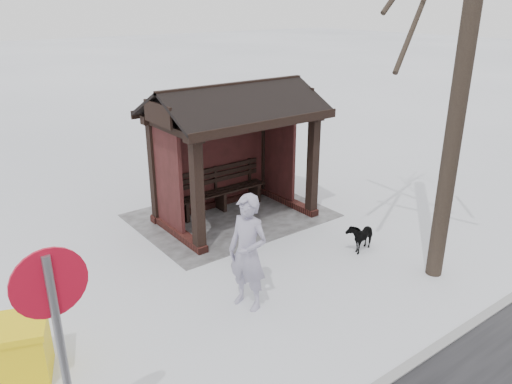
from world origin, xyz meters
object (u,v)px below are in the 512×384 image
dog (360,235)px  grit_bin (6,353)px  bus_shelter (230,125)px  road_sign (57,325)px  pedestrian (248,253)px

dog → grit_bin: (6.48, -0.26, 0.12)m
bus_shelter → dog: bus_shelter is taller
bus_shelter → road_sign: (5.09, 4.64, -0.26)m
bus_shelter → grit_bin: size_ratio=2.82×
bus_shelter → dog: size_ratio=5.03×
pedestrian → road_sign: road_sign is taller
grit_bin → road_sign: road_sign is taller
bus_shelter → pedestrian: size_ratio=1.86×
pedestrian → road_sign: 3.72m
grit_bin → bus_shelter: bearing=-133.5°
bus_shelter → dog: 3.62m
bus_shelter → pedestrian: (1.82, 3.13, -1.20)m
grit_bin → road_sign: size_ratio=0.47×
pedestrian → dog: (-2.96, -0.24, -0.67)m
pedestrian → dog: size_ratio=2.71×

